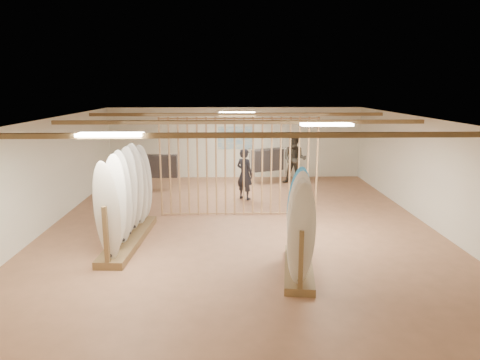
{
  "coord_description": "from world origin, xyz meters",
  "views": [
    {
      "loc": [
        -0.32,
        -10.98,
        3.62
      ],
      "look_at": [
        0.0,
        0.0,
        1.2
      ],
      "focal_mm": 32.0,
      "sensor_mm": 36.0,
      "label": 1
    }
  ],
  "objects_px": {
    "shopper_a": "(245,171)",
    "shopper_b": "(295,156)",
    "rack_right": "(299,240)",
    "clothing_rack_b": "(268,160)",
    "rack_left": "(128,212)",
    "clothing_rack_a": "(160,166)"
  },
  "relations": [
    {
      "from": "shopper_a",
      "to": "shopper_b",
      "type": "xyz_separation_m",
      "value": [
        1.96,
        2.16,
        0.11
      ]
    },
    {
      "from": "rack_right",
      "to": "clothing_rack_b",
      "type": "bearing_deg",
      "value": 97.25
    },
    {
      "from": "clothing_rack_b",
      "to": "shopper_b",
      "type": "distance_m",
      "value": 1.02
    },
    {
      "from": "shopper_b",
      "to": "rack_left",
      "type": "bearing_deg",
      "value": -108.19
    },
    {
      "from": "rack_right",
      "to": "shopper_b",
      "type": "bearing_deg",
      "value": 89.93
    },
    {
      "from": "shopper_a",
      "to": "shopper_b",
      "type": "distance_m",
      "value": 2.92
    },
    {
      "from": "shopper_a",
      "to": "rack_right",
      "type": "bearing_deg",
      "value": 138.91
    },
    {
      "from": "rack_left",
      "to": "rack_right",
      "type": "bearing_deg",
      "value": -21.89
    },
    {
      "from": "clothing_rack_a",
      "to": "shopper_a",
      "type": "relative_size",
      "value": 0.71
    },
    {
      "from": "rack_left",
      "to": "clothing_rack_b",
      "type": "height_order",
      "value": "rack_left"
    },
    {
      "from": "rack_left",
      "to": "clothing_rack_b",
      "type": "distance_m",
      "value": 7.21
    },
    {
      "from": "rack_left",
      "to": "clothing_rack_b",
      "type": "bearing_deg",
      "value": 61.03
    },
    {
      "from": "rack_left",
      "to": "rack_right",
      "type": "relative_size",
      "value": 1.48
    },
    {
      "from": "rack_left",
      "to": "shopper_b",
      "type": "height_order",
      "value": "rack_left"
    },
    {
      "from": "rack_right",
      "to": "clothing_rack_b",
      "type": "relative_size",
      "value": 1.54
    },
    {
      "from": "shopper_a",
      "to": "shopper_b",
      "type": "bearing_deg",
      "value": -91.78
    },
    {
      "from": "rack_right",
      "to": "shopper_b",
      "type": "distance_m",
      "value": 7.91
    },
    {
      "from": "rack_right",
      "to": "clothing_rack_a",
      "type": "bearing_deg",
      "value": 126.62
    },
    {
      "from": "clothing_rack_b",
      "to": "shopper_b",
      "type": "xyz_separation_m",
      "value": [
        1.01,
        -0.03,
        0.15
      ]
    },
    {
      "from": "clothing_rack_b",
      "to": "shopper_a",
      "type": "bearing_deg",
      "value": -137.66
    },
    {
      "from": "clothing_rack_a",
      "to": "clothing_rack_b",
      "type": "height_order",
      "value": "clothing_rack_b"
    },
    {
      "from": "clothing_rack_a",
      "to": "shopper_b",
      "type": "distance_m",
      "value": 4.95
    }
  ]
}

